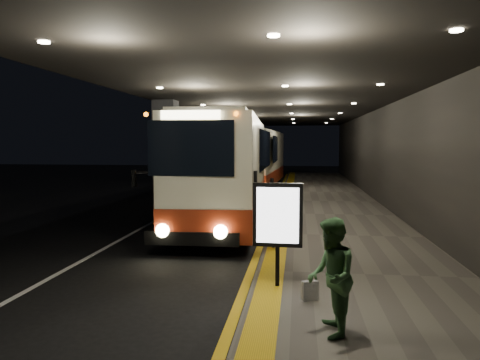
# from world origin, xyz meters

# --- Properties ---
(ground) EXTENTS (90.00, 90.00, 0.00)m
(ground) POSITION_xyz_m (0.00, 0.00, 0.00)
(ground) COLOR black
(lane_line_white) EXTENTS (0.12, 50.00, 0.01)m
(lane_line_white) POSITION_xyz_m (-1.80, 5.00, 0.01)
(lane_line_white) COLOR silver
(lane_line_white) RESTS_ON ground
(kerb_stripe_yellow) EXTENTS (0.18, 50.00, 0.01)m
(kerb_stripe_yellow) POSITION_xyz_m (2.35, 5.00, 0.01)
(kerb_stripe_yellow) COLOR gold
(kerb_stripe_yellow) RESTS_ON ground
(sidewalk) EXTENTS (4.50, 50.00, 0.15)m
(sidewalk) POSITION_xyz_m (4.75, 5.00, 0.07)
(sidewalk) COLOR #514C44
(sidewalk) RESTS_ON ground
(tactile_strip) EXTENTS (0.50, 50.00, 0.01)m
(tactile_strip) POSITION_xyz_m (2.85, 5.00, 0.16)
(tactile_strip) COLOR gold
(tactile_strip) RESTS_ON sidewalk
(terminal_wall) EXTENTS (0.10, 50.00, 6.00)m
(terminal_wall) POSITION_xyz_m (7.00, 5.00, 3.00)
(terminal_wall) COLOR black
(terminal_wall) RESTS_ON ground
(support_columns) EXTENTS (0.80, 24.80, 4.40)m
(support_columns) POSITION_xyz_m (-1.50, 4.00, 2.20)
(support_columns) COLOR black
(support_columns) RESTS_ON ground
(canopy) EXTENTS (9.00, 50.00, 0.40)m
(canopy) POSITION_xyz_m (2.50, 5.00, 4.60)
(canopy) COLOR black
(canopy) RESTS_ON support_columns
(coach_main) EXTENTS (2.95, 11.72, 3.62)m
(coach_main) POSITION_xyz_m (0.82, 3.82, 1.74)
(coach_main) COLOR beige
(coach_main) RESTS_ON ground
(coach_second) EXTENTS (2.83, 11.26, 3.51)m
(coach_second) POSITION_xyz_m (0.87, 16.00, 1.68)
(coach_second) COLOR beige
(coach_second) RESTS_ON ground
(passenger_boarding) EXTENTS (0.61, 0.72, 1.66)m
(passenger_boarding) POSITION_xyz_m (2.80, -0.77, 0.98)
(passenger_boarding) COLOR #C15A89
(passenger_boarding) RESTS_ON sidewalk
(passenger_waiting_green) EXTENTS (0.52, 0.82, 1.66)m
(passenger_waiting_green) POSITION_xyz_m (3.84, -6.35, 0.98)
(passenger_waiting_green) COLOR #39673A
(passenger_waiting_green) RESTS_ON sidewalk
(bag_polka) EXTENTS (0.30, 0.21, 0.33)m
(bag_polka) POSITION_xyz_m (3.59, -4.92, 0.32)
(bag_polka) COLOR black
(bag_polka) RESTS_ON sidewalk
(info_sign) EXTENTS (0.93, 0.16, 1.96)m
(info_sign) POSITION_xyz_m (3.00, -4.22, 1.47)
(info_sign) COLOR black
(info_sign) RESTS_ON sidewalk
(stanchion_post) EXTENTS (0.05, 0.05, 1.06)m
(stanchion_post) POSITION_xyz_m (2.75, -1.00, 0.68)
(stanchion_post) COLOR black
(stanchion_post) RESTS_ON sidewalk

